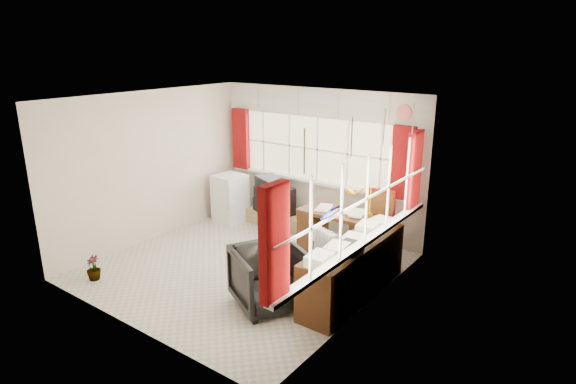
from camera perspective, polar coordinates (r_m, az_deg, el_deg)
name	(u,v)px	position (r m, az deg, el deg)	size (l,w,h in m)	color
ground	(245,266)	(7.35, -5.17, -8.78)	(4.00, 4.00, 0.00)	beige
room_walls	(242,170)	(6.82, -5.51, 2.62)	(4.00, 4.00, 4.00)	beige
window_back	(316,178)	(8.47, 3.35, 1.66)	(3.70, 0.12, 3.60)	#FFF5C9
window_right	(363,238)	(5.95, 8.88, -5.39)	(0.12, 3.70, 3.60)	#FFF5C9
curtains	(332,169)	(7.03, 5.22, 2.67)	(3.83, 3.83, 1.15)	maroon
overhead_cabinets	(339,115)	(6.89, 6.04, 9.11)	(3.98, 3.98, 0.48)	silver
desk	(338,230)	(7.65, 5.95, -4.50)	(1.23, 0.62, 0.74)	#4B2811
desk_lamp	(370,194)	(7.39, 9.75, -0.20)	(0.17, 0.14, 0.47)	#FFBD0A
task_chair	(377,224)	(7.46, 10.55, -3.70)	(0.54, 0.57, 1.11)	black
office_chair	(269,278)	(6.14, -2.23, -10.12)	(0.84, 0.86, 0.78)	black
radiator	(325,254)	(7.13, 4.44, -7.37)	(0.44, 0.30, 0.62)	white
credenza	(354,268)	(6.43, 7.77, -8.93)	(0.50, 2.00, 0.85)	#4B2811
file_tray	(349,248)	(6.00, 7.29, -6.59)	(0.26, 0.33, 0.11)	black
tv_bench	(284,219)	(8.84, -0.53, -3.21)	(1.40, 0.50, 0.25)	#A27D51
crt_tv	(276,201)	(8.66, -1.42, -1.02)	(0.70, 0.67, 0.50)	black
hifi_stack	(270,196)	(8.70, -2.11, -0.51)	(0.75, 0.63, 0.67)	black
mini_fridge	(230,198)	(9.06, -6.87, -0.71)	(0.56, 0.57, 0.88)	white
spray_bottle_a	(272,218)	(8.87, -1.95, -3.09)	(0.10, 0.11, 0.27)	white
spray_bottle_b	(266,233)	(8.27, -2.68, -4.85)	(0.10, 0.10, 0.21)	#8CD1C7
flower_vase	(93,268)	(7.40, -22.08, -8.33)	(0.20, 0.20, 0.36)	black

